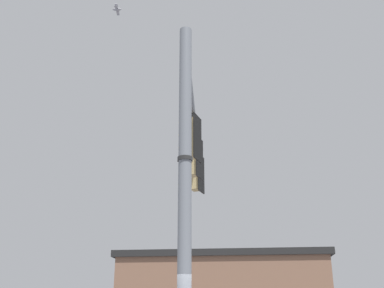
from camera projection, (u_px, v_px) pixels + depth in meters
The scene contains 7 objects.
signal_pole at pixel (185, 201), 8.84m from camera, with size 0.26×0.26×7.71m, color slate.
mast_arm at pixel (193, 124), 13.07m from camera, with size 0.20×0.20×6.80m, color slate.
traffic_light_nearest_pole at pixel (190, 138), 11.89m from camera, with size 0.54×0.49×1.31m.
traffic_light_mid_inner at pixel (193, 158), 13.39m from camera, with size 0.54×0.49×1.31m.
traffic_light_mid_outer at pixel (196, 174), 14.89m from camera, with size 0.54×0.49×1.31m.
street_name_sign at pixel (186, 164), 9.44m from camera, with size 1.28×0.54×0.22m.
bird_flying at pixel (117, 9), 12.27m from camera, with size 0.40×0.25×0.11m.
Camera 1 is at (-8.04, -3.21, 1.80)m, focal length 43.24 mm.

